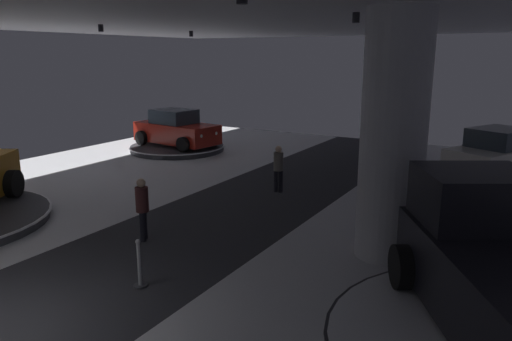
# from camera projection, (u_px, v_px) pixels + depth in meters

# --- Properties ---
(column_right) EXTENTS (1.44, 1.44, 5.50)m
(column_right) POSITION_uv_depth(u_px,v_px,m) (393.00, 138.00, 10.56)
(column_right) COLOR #ADADB2
(column_right) RESTS_ON ground
(pickup_truck_mid_right) EXTENTS (4.57, 5.64, 2.30)m
(pickup_truck_mid_right) POSITION_uv_depth(u_px,v_px,m) (510.00, 279.00, 7.36)
(pickup_truck_mid_right) COLOR black
(pickup_truck_mid_right) RESTS_ON display_platform_mid_right
(display_platform_deep_left) EXTENTS (4.54, 4.54, 0.26)m
(display_platform_deep_left) POSITION_uv_depth(u_px,v_px,m) (177.00, 148.00, 23.23)
(display_platform_deep_left) COLOR #333338
(display_platform_deep_left) RESTS_ON ground
(display_car_deep_left) EXTENTS (4.39, 2.63, 1.71)m
(display_car_deep_left) POSITION_uv_depth(u_px,v_px,m) (176.00, 129.00, 23.04)
(display_car_deep_left) COLOR maroon
(display_car_deep_left) RESTS_ON display_platform_deep_left
(display_platform_deep_right) EXTENTS (4.82, 4.82, 0.33)m
(display_platform_deep_right) POSITION_uv_depth(u_px,v_px,m) (497.00, 180.00, 17.15)
(display_platform_deep_right) COLOR silver
(display_platform_deep_right) RESTS_ON ground
(display_car_deep_right) EXTENTS (3.56, 4.56, 1.71)m
(display_car_deep_right) POSITION_uv_depth(u_px,v_px,m) (500.00, 155.00, 16.92)
(display_car_deep_right) COLOR silver
(display_car_deep_right) RESTS_ON display_platform_deep_right
(visitor_walking_near) EXTENTS (0.32, 0.32, 1.59)m
(visitor_walking_near) POSITION_uv_depth(u_px,v_px,m) (278.00, 166.00, 16.05)
(visitor_walking_near) COLOR black
(visitor_walking_near) RESTS_ON ground
(visitor_walking_far) EXTENTS (0.32, 0.32, 1.59)m
(visitor_walking_far) POSITION_uv_depth(u_px,v_px,m) (142.00, 205.00, 11.86)
(visitor_walking_far) COLOR black
(visitor_walking_far) RESTS_ON ground
(stanchion_a) EXTENTS (0.28, 0.28, 1.01)m
(stanchion_a) POSITION_uv_depth(u_px,v_px,m) (139.00, 269.00, 9.56)
(stanchion_a) COLOR #333338
(stanchion_a) RESTS_ON ground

